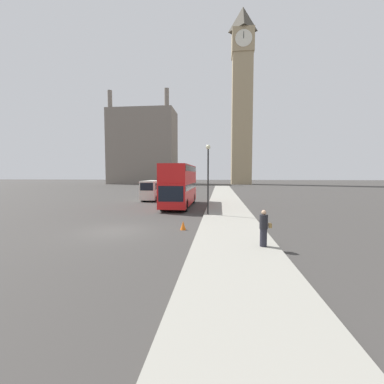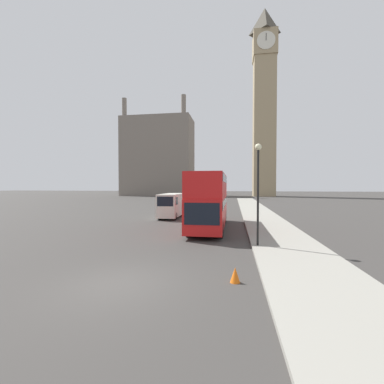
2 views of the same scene
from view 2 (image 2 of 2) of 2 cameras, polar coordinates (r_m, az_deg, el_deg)
The scene contains 8 objects.
ground_plane at distance 9.92m, azimuth -16.01°, elevation -19.07°, with size 300.00×300.00×0.00m, color #383533.
sidewalk_strip at distance 9.55m, azimuth 28.57°, elevation -19.55°, with size 3.96×120.00×0.15m.
clock_tower at distance 90.07m, azimuth 15.76°, elevation 18.96°, with size 7.25×7.42×59.81m.
building_block_distant at distance 91.55m, azimuth -7.50°, elevation 7.69°, with size 23.77×12.82×32.68m.
red_double_decker_bus at distance 20.69m, azimuth 3.87°, elevation -1.42°, with size 2.54×10.08×4.37m.
white_van at distance 27.77m, azimuth -4.58°, elevation -2.87°, with size 1.94×5.50×2.58m.
street_lamp at distance 14.65m, azimuth 14.47°, elevation 2.92°, with size 0.36×0.36×5.63m.
traffic_cone at distance 9.75m, azimuth 9.55°, elevation -17.69°, with size 0.36×0.36×0.55m.
Camera 2 is at (3.97, -8.41, 3.47)m, focal length 24.00 mm.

